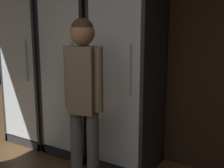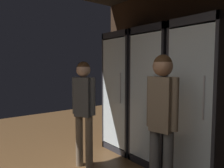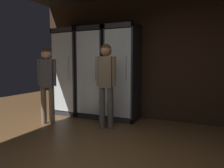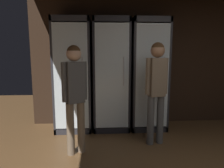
{
  "view_description": "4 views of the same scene",
  "coord_description": "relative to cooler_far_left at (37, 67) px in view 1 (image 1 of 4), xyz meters",
  "views": [
    {
      "loc": [
        0.75,
        0.01,
        1.54
      ],
      "look_at": [
        -0.88,
        2.65,
        0.93
      ],
      "focal_mm": 44.93,
      "sensor_mm": 36.0,
      "label": 1
    },
    {
      "loc": [
        0.73,
        0.09,
        1.5
      ],
      "look_at": [
        -2.16,
        2.37,
        1.2
      ],
      "focal_mm": 34.34,
      "sensor_mm": 36.0,
      "label": 2
    },
    {
      "loc": [
        1.1,
        -1.7,
        1.26
      ],
      "look_at": [
        -0.83,
        2.41,
        0.82
      ],
      "focal_mm": 34.18,
      "sensor_mm": 36.0,
      "label": 3
    },
    {
      "loc": [
        -1.63,
        -1.14,
        1.47
      ],
      "look_at": [
        -1.39,
        2.67,
        0.88
      ],
      "focal_mm": 32.34,
      "sensor_mm": 36.0,
      "label": 4
    }
  ],
  "objects": [
    {
      "name": "cooler_left",
      "position": [
        0.72,
        -0.0,
        0.0
      ],
      "size": [
        0.67,
        0.63,
        2.1
      ],
      "color": "black",
      "rests_on": "ground"
    },
    {
      "name": "wall_back",
      "position": [
        2.13,
        0.31,
        0.38
      ],
      "size": [
        6.0,
        0.06,
        2.8
      ],
      "primitive_type": "cube",
      "color": "black",
      "rests_on": "ground"
    },
    {
      "name": "cooler_far_left",
      "position": [
        0.0,
        0.0,
        0.0
      ],
      "size": [
        0.67,
        0.63,
        2.1
      ],
      "color": "#2B2B30",
      "rests_on": "ground"
    },
    {
      "name": "shopper_far",
      "position": [
        1.39,
        -0.78,
        -0.02
      ],
      "size": [
        0.37,
        0.22,
        1.63
      ],
      "color": "#4C4C4C",
      "rests_on": "ground"
    },
    {
      "name": "cooler_center",
      "position": [
        1.43,
        -0.0,
        -0.0
      ],
      "size": [
        0.67,
        0.63,
        2.1
      ],
      "color": "#2B2B30",
      "rests_on": "ground"
    }
  ]
}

